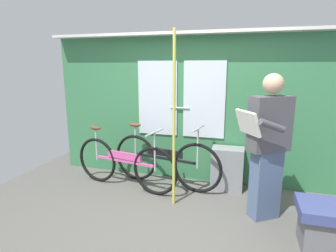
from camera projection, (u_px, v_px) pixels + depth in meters
name	position (u px, v px, depth m)	size (l,w,h in m)	color
ground_plane	(170.00, 225.00, 3.07)	(5.34, 4.21, 0.04)	#56544F
train_door_wall	(194.00, 106.00, 4.04)	(4.34, 0.28, 2.17)	#387A4C
bicycle_near_door	(164.00, 161.00, 3.96)	(1.67, 0.48, 0.91)	black
bicycle_leaning_behind	(124.00, 163.00, 3.89)	(1.64, 0.49, 0.88)	black
passenger_reading_newspaper	(268.00, 145.00, 3.01)	(0.62, 0.57, 1.64)	slate
trash_bin_by_wall	(227.00, 168.00, 3.88)	(0.44, 0.28, 0.60)	gray
handrail_pole	(174.00, 121.00, 3.28)	(0.04, 0.04, 2.13)	#C6C14C
bench_seat_corner	(336.00, 227.00, 2.57)	(0.70, 0.44, 0.45)	#3D477F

